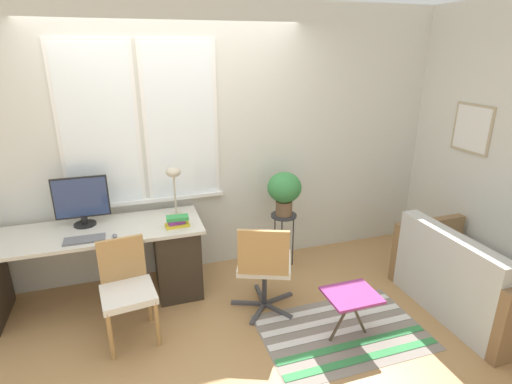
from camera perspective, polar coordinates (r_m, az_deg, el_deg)
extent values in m
plane|color=tan|center=(3.92, -8.51, -15.52)|extent=(14.00, 14.00, 0.00)
cube|color=silver|center=(4.05, -11.30, 6.49)|extent=(9.00, 0.06, 2.70)
cube|color=white|center=(3.94, -21.56, 8.58)|extent=(0.71, 0.02, 1.53)
cube|color=white|center=(3.93, -21.56, 8.55)|extent=(0.64, 0.01, 1.46)
cube|color=white|center=(3.97, -10.64, 9.67)|extent=(0.71, 0.02, 1.53)
cube|color=white|center=(3.96, -10.62, 9.65)|extent=(0.64, 0.01, 1.46)
cube|color=white|center=(4.14, -15.12, -1.06)|extent=(1.51, 0.11, 0.04)
cube|color=silver|center=(4.68, 27.74, 6.39)|extent=(0.06, 9.00, 2.70)
cube|color=tan|center=(4.57, 28.50, 7.96)|extent=(0.02, 0.46, 0.49)
cube|color=white|center=(4.56, 28.43, 7.96)|extent=(0.01, 0.41, 0.44)
cube|color=beige|center=(3.87, -24.33, -5.50)|extent=(2.19, 0.66, 0.03)
cube|color=#33281E|center=(4.01, -11.26, -9.00)|extent=(0.40, 0.58, 0.70)
cylinder|color=black|center=(3.98, -23.22, -4.24)|extent=(0.20, 0.20, 0.02)
cylinder|color=black|center=(3.96, -23.31, -3.63)|extent=(0.06, 0.06, 0.08)
cube|color=black|center=(3.89, -23.72, -0.69)|extent=(0.47, 0.02, 0.38)
cube|color=navy|center=(3.88, -23.74, -0.75)|extent=(0.45, 0.01, 0.35)
cube|color=slate|center=(3.67, -23.30, -6.25)|extent=(0.33, 0.14, 0.02)
ellipsoid|color=slate|center=(3.63, -19.53, -5.91)|extent=(0.04, 0.06, 0.03)
cylinder|color=#BCB299|center=(3.96, -11.30, -3.11)|extent=(0.13, 0.13, 0.01)
cylinder|color=#BCB299|center=(3.89, -11.50, -0.37)|extent=(0.02, 0.02, 0.39)
ellipsoid|color=#BCB299|center=(3.82, -11.72, 2.78)|extent=(0.14, 0.14, 0.09)
cube|color=yellow|center=(3.70, -11.18, -4.65)|extent=(0.22, 0.12, 0.02)
cube|color=purple|center=(3.70, -11.35, -4.09)|extent=(0.15, 0.12, 0.04)
cube|color=green|center=(3.67, -11.17, -3.65)|extent=(0.20, 0.11, 0.03)
cylinder|color=#B2844C|center=(3.38, -20.05, -18.79)|extent=(0.04, 0.04, 0.42)
cylinder|color=#B2844C|center=(3.40, -13.92, -17.77)|extent=(0.04, 0.04, 0.42)
cylinder|color=#B2844C|center=(3.67, -20.64, -15.53)|extent=(0.04, 0.04, 0.42)
cylinder|color=#B2844C|center=(3.69, -15.07, -14.63)|extent=(0.04, 0.04, 0.42)
cube|color=silver|center=(3.41, -17.80, -13.74)|extent=(0.45, 0.43, 0.06)
cube|color=#B2844C|center=(3.48, -18.65, -9.02)|extent=(0.37, 0.08, 0.37)
cube|color=#47474C|center=(3.87, -1.20, -15.59)|extent=(0.30, 0.15, 0.03)
cube|color=#47474C|center=(3.74, 0.30, -16.98)|extent=(0.23, 0.26, 0.03)
cube|color=#47474C|center=(3.78, 3.11, -16.56)|extent=(0.19, 0.28, 0.03)
cube|color=#47474C|center=(3.93, 3.17, -14.98)|extent=(0.31, 0.11, 0.03)
cube|color=#47474C|center=(3.98, 0.60, -14.43)|extent=(0.06, 0.31, 0.03)
cylinder|color=#333338|center=(3.74, 1.22, -13.08)|extent=(0.04, 0.04, 0.39)
cube|color=silver|center=(3.62, 1.24, -10.10)|extent=(0.59, 0.58, 0.06)
cube|color=#B2844C|center=(3.31, 1.06, -8.66)|extent=(0.41, 0.19, 0.40)
cube|color=beige|center=(4.20, 28.45, -11.87)|extent=(0.80, 1.13, 0.43)
cube|color=beige|center=(3.81, 26.03, -7.94)|extent=(0.16, 1.13, 0.35)
cube|color=olive|center=(4.53, 23.18, -7.30)|extent=(0.80, 0.09, 0.63)
cylinder|color=#333338|center=(4.20, 3.98, -3.37)|extent=(0.27, 0.27, 0.02)
cylinder|color=#333338|center=(4.37, 5.30, -6.91)|extent=(0.01, 0.01, 0.60)
cylinder|color=#333338|center=(4.39, 2.69, -6.69)|extent=(0.01, 0.01, 0.60)
cylinder|color=#333338|center=(4.22, 3.65, -7.83)|extent=(0.01, 0.01, 0.60)
cylinder|color=brown|center=(4.16, 4.01, -2.27)|extent=(0.17, 0.17, 0.15)
ellipsoid|color=#388442|center=(4.08, 4.08, 0.66)|extent=(0.35, 0.35, 0.31)
cube|color=gray|center=(3.64, 12.28, -18.93)|extent=(1.36, 0.89, 0.01)
cube|color=#388E4C|center=(3.43, 15.17, -21.92)|extent=(1.33, 0.07, 0.00)
cube|color=#388E4C|center=(3.53, 13.67, -20.36)|extent=(1.33, 0.07, 0.00)
cube|color=white|center=(3.64, 12.29, -18.88)|extent=(1.33, 0.07, 0.00)
cube|color=white|center=(3.75, 11.01, -17.47)|extent=(1.33, 0.07, 0.00)
cube|color=white|center=(3.86, 9.82, -16.14)|extent=(1.33, 0.07, 0.00)
cube|color=#93337A|center=(3.37, 13.49, -14.12)|extent=(0.41, 0.35, 0.02)
cylinder|color=#4C3D2D|center=(3.46, 12.14, -17.26)|extent=(0.21, 0.02, 0.40)
cylinder|color=#4C3D2D|center=(3.52, 14.26, -16.68)|extent=(0.21, 0.02, 0.40)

